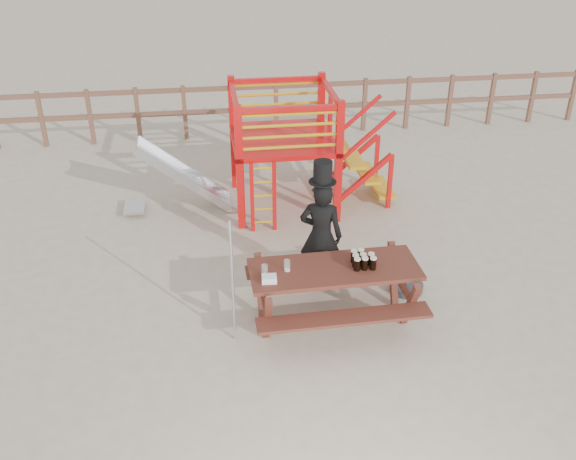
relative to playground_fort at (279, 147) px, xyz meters
The scene contains 10 objects.
ground 3.74m from the playground_fort, 91.99° to the right, with size 60.00×60.00×0.00m, color #C5B299.
back_fence 3.44m from the playground_fort, 92.08° to the left, with size 15.09×0.09×1.20m.
playground_fort is the anchor object (origin of this frame).
picnic_table 3.55m from the playground_fort, 85.78° to the right, with size 2.17×1.52×0.83m.
man_with_hat 2.68m from the playground_fort, 84.85° to the right, with size 0.69×0.56×1.92m.
metal_pole 3.85m from the playground_fort, 105.62° to the right, with size 0.04×0.04×1.70m, color #B2B2B7.
parasol_base 3.44m from the playground_fort, 64.14° to the right, with size 0.47×0.47×0.20m.
paper_bag 3.75m from the playground_fort, 99.08° to the right, with size 0.18×0.14×0.08m, color white.
stout_pints 3.56m from the playground_fort, 80.17° to the right, with size 0.29×0.30×0.17m.
empty_glasses 3.56m from the playground_fort, 97.88° to the right, with size 0.37×0.15×0.15m.
Camera 1 is at (-1.14, -6.56, 5.17)m, focal length 40.00 mm.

